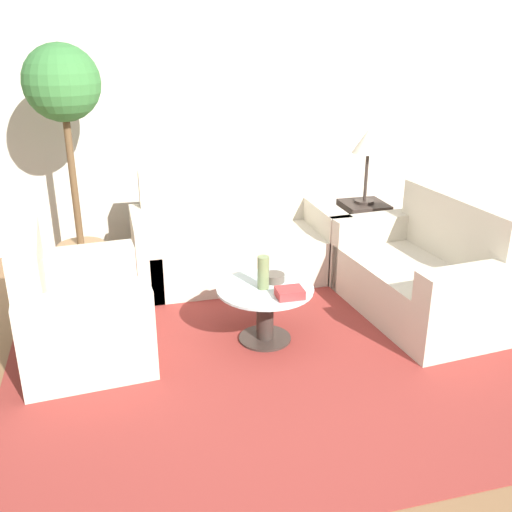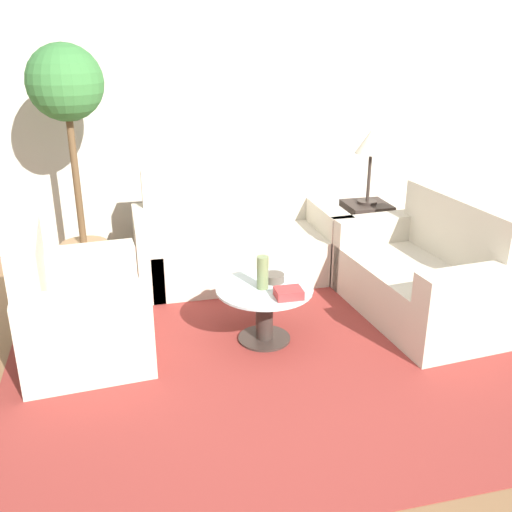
{
  "view_description": "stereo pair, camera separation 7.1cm",
  "coord_description": "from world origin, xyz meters",
  "px_view_note": "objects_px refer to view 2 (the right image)",
  "views": [
    {
      "loc": [
        -0.95,
        -2.68,
        2.05
      ],
      "look_at": [
        0.02,
        1.04,
        0.55
      ],
      "focal_mm": 40.0,
      "sensor_mm": 36.0,
      "label": 1
    },
    {
      "loc": [
        -0.88,
        -2.69,
        2.05
      ],
      "look_at": [
        0.02,
        1.04,
        0.55
      ],
      "focal_mm": 40.0,
      "sensor_mm": 36.0,
      "label": 2
    }
  ],
  "objects_px": {
    "loveseat": "(427,278)",
    "book_stack": "(289,293)",
    "vase": "(263,273)",
    "sofa_main": "(237,242)",
    "coffee_table": "(264,306)",
    "table_lamp": "(371,144)",
    "potted_plant": "(69,117)",
    "bowl": "(274,278)",
    "armchair": "(74,315)"
  },
  "relations": [
    {
      "from": "loveseat",
      "to": "book_stack",
      "type": "distance_m",
      "value": 1.27
    },
    {
      "from": "book_stack",
      "to": "vase",
      "type": "bearing_deg",
      "value": 126.42
    },
    {
      "from": "sofa_main",
      "to": "vase",
      "type": "relative_size",
      "value": 7.73
    },
    {
      "from": "coffee_table",
      "to": "vase",
      "type": "distance_m",
      "value": 0.26
    },
    {
      "from": "loveseat",
      "to": "table_lamp",
      "type": "relative_size",
      "value": 2.2
    },
    {
      "from": "potted_plant",
      "to": "book_stack",
      "type": "height_order",
      "value": "potted_plant"
    },
    {
      "from": "coffee_table",
      "to": "table_lamp",
      "type": "bearing_deg",
      "value": 43.09
    },
    {
      "from": "vase",
      "to": "bowl",
      "type": "relative_size",
      "value": 1.57
    },
    {
      "from": "loveseat",
      "to": "coffee_table",
      "type": "bearing_deg",
      "value": -89.45
    },
    {
      "from": "loveseat",
      "to": "coffee_table",
      "type": "distance_m",
      "value": 1.34
    },
    {
      "from": "loveseat",
      "to": "bowl",
      "type": "xyz_separation_m",
      "value": [
        -1.24,
        -0.04,
        0.15
      ]
    },
    {
      "from": "table_lamp",
      "to": "loveseat",
      "type": "bearing_deg",
      "value": -87.64
    },
    {
      "from": "sofa_main",
      "to": "coffee_table",
      "type": "height_order",
      "value": "sofa_main"
    },
    {
      "from": "sofa_main",
      "to": "book_stack",
      "type": "relative_size",
      "value": 9.98
    },
    {
      "from": "loveseat",
      "to": "table_lamp",
      "type": "xyz_separation_m",
      "value": [
        -0.04,
        1.08,
        0.84
      ]
    },
    {
      "from": "armchair",
      "to": "loveseat",
      "type": "height_order",
      "value": "loveseat"
    },
    {
      "from": "vase",
      "to": "book_stack",
      "type": "xyz_separation_m",
      "value": [
        0.13,
        -0.18,
        -0.09
      ]
    },
    {
      "from": "table_lamp",
      "to": "potted_plant",
      "type": "distance_m",
      "value": 2.6
    },
    {
      "from": "armchair",
      "to": "book_stack",
      "type": "xyz_separation_m",
      "value": [
        1.41,
        -0.32,
        0.15
      ]
    },
    {
      "from": "sofa_main",
      "to": "potted_plant",
      "type": "height_order",
      "value": "potted_plant"
    },
    {
      "from": "vase",
      "to": "loveseat",
      "type": "bearing_deg",
      "value": 5.71
    },
    {
      "from": "table_lamp",
      "to": "potted_plant",
      "type": "bearing_deg",
      "value": 172.26
    },
    {
      "from": "armchair",
      "to": "loveseat",
      "type": "distance_m",
      "value": 2.62
    },
    {
      "from": "sofa_main",
      "to": "coffee_table",
      "type": "bearing_deg",
      "value": -93.23
    },
    {
      "from": "coffee_table",
      "to": "book_stack",
      "type": "xyz_separation_m",
      "value": [
        0.12,
        -0.19,
        0.18
      ]
    },
    {
      "from": "potted_plant",
      "to": "bowl",
      "type": "distance_m",
      "value": 2.23
    },
    {
      "from": "potted_plant",
      "to": "book_stack",
      "type": "distance_m",
      "value": 2.43
    },
    {
      "from": "table_lamp",
      "to": "bowl",
      "type": "relative_size",
      "value": 4.61
    },
    {
      "from": "coffee_table",
      "to": "potted_plant",
      "type": "relative_size",
      "value": 0.34
    },
    {
      "from": "table_lamp",
      "to": "bowl",
      "type": "xyz_separation_m",
      "value": [
        -1.2,
        -1.12,
        -0.69
      ]
    },
    {
      "from": "loveseat",
      "to": "potted_plant",
      "type": "height_order",
      "value": "potted_plant"
    },
    {
      "from": "loveseat",
      "to": "vase",
      "type": "height_order",
      "value": "loveseat"
    },
    {
      "from": "armchair",
      "to": "bowl",
      "type": "bearing_deg",
      "value": -96.48
    },
    {
      "from": "armchair",
      "to": "loveseat",
      "type": "bearing_deg",
      "value": -94.56
    },
    {
      "from": "loveseat",
      "to": "vase",
      "type": "bearing_deg",
      "value": -89.26
    },
    {
      "from": "coffee_table",
      "to": "table_lamp",
      "type": "distance_m",
      "value": 1.97
    },
    {
      "from": "coffee_table",
      "to": "book_stack",
      "type": "distance_m",
      "value": 0.28
    },
    {
      "from": "bowl",
      "to": "book_stack",
      "type": "xyz_separation_m",
      "value": [
        0.03,
        -0.28,
        0.0
      ]
    },
    {
      "from": "loveseat",
      "to": "vase",
      "type": "relative_size",
      "value": 6.45
    },
    {
      "from": "potted_plant",
      "to": "vase",
      "type": "xyz_separation_m",
      "value": [
        1.26,
        -1.56,
        -0.88
      ]
    },
    {
      "from": "sofa_main",
      "to": "vase",
      "type": "height_order",
      "value": "sofa_main"
    },
    {
      "from": "potted_plant",
      "to": "bowl",
      "type": "xyz_separation_m",
      "value": [
        1.37,
        -1.47,
        -0.97
      ]
    },
    {
      "from": "potted_plant",
      "to": "vase",
      "type": "distance_m",
      "value": 2.19
    },
    {
      "from": "armchair",
      "to": "coffee_table",
      "type": "relative_size",
      "value": 1.56
    },
    {
      "from": "table_lamp",
      "to": "armchair",
      "type": "bearing_deg",
      "value": -157.43
    },
    {
      "from": "coffee_table",
      "to": "table_lamp",
      "type": "xyz_separation_m",
      "value": [
        1.29,
        1.2,
        0.87
      ]
    },
    {
      "from": "sofa_main",
      "to": "book_stack",
      "type": "bearing_deg",
      "value": -88.21
    },
    {
      "from": "book_stack",
      "to": "table_lamp",
      "type": "bearing_deg",
      "value": 50.72
    },
    {
      "from": "potted_plant",
      "to": "loveseat",
      "type": "bearing_deg",
      "value": -28.65
    },
    {
      "from": "coffee_table",
      "to": "vase",
      "type": "bearing_deg",
      "value": -159.4
    }
  ]
}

